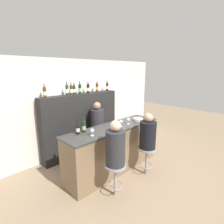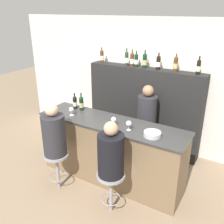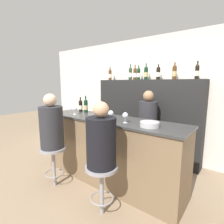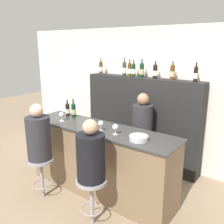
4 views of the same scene
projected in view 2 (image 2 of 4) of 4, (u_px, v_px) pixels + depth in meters
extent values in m
plane|color=#8C755B|center=(101.00, 188.00, 4.10)|extent=(16.00, 16.00, 0.00)
cube|color=beige|center=(149.00, 85.00, 5.02)|extent=(6.40, 0.05, 2.60)
cube|color=brown|center=(111.00, 152.00, 4.14)|extent=(2.43, 0.61, 1.04)
cube|color=#333333|center=(111.00, 123.00, 3.94)|extent=(2.47, 0.65, 0.03)
cube|color=black|center=(143.00, 110.00, 5.02)|extent=(2.31, 0.28, 1.69)
cylinder|color=black|center=(75.00, 103.00, 4.43)|extent=(0.07, 0.07, 0.19)
cylinder|color=beige|center=(75.00, 104.00, 4.43)|extent=(0.07, 0.07, 0.08)
sphere|color=black|center=(75.00, 98.00, 4.39)|extent=(0.07, 0.07, 0.07)
cylinder|color=black|center=(74.00, 95.00, 4.37)|extent=(0.02, 0.02, 0.08)
cylinder|color=black|center=(81.00, 104.00, 4.36)|extent=(0.07, 0.07, 0.21)
cylinder|color=tan|center=(81.00, 105.00, 4.36)|extent=(0.07, 0.07, 0.09)
sphere|color=black|center=(81.00, 99.00, 4.32)|extent=(0.07, 0.07, 0.07)
cylinder|color=black|center=(81.00, 95.00, 4.29)|extent=(0.02, 0.02, 0.09)
cylinder|color=#4C2D14|center=(102.00, 57.00, 5.11)|extent=(0.08, 0.08, 0.22)
cylinder|color=beige|center=(102.00, 58.00, 5.12)|extent=(0.08, 0.08, 0.09)
sphere|color=#4C2D14|center=(102.00, 52.00, 5.07)|extent=(0.08, 0.08, 0.08)
cylinder|color=#4C2D14|center=(102.00, 49.00, 5.05)|extent=(0.02, 0.02, 0.08)
cylinder|color=#233823|center=(127.00, 60.00, 4.84)|extent=(0.07, 0.07, 0.24)
cylinder|color=white|center=(127.00, 60.00, 4.84)|extent=(0.07, 0.07, 0.10)
sphere|color=#233823|center=(127.00, 53.00, 4.79)|extent=(0.07, 0.07, 0.07)
cylinder|color=#233823|center=(127.00, 50.00, 4.77)|extent=(0.02, 0.02, 0.09)
cylinder|color=#4C2D14|center=(132.00, 61.00, 4.78)|extent=(0.07, 0.07, 0.22)
cylinder|color=white|center=(132.00, 61.00, 4.79)|extent=(0.08, 0.08, 0.09)
sphere|color=#4C2D14|center=(132.00, 55.00, 4.74)|extent=(0.07, 0.07, 0.07)
cylinder|color=#4C2D14|center=(132.00, 52.00, 4.72)|extent=(0.02, 0.02, 0.08)
cylinder|color=black|center=(136.00, 61.00, 4.74)|extent=(0.07, 0.07, 0.22)
cylinder|color=white|center=(136.00, 62.00, 4.75)|extent=(0.07, 0.07, 0.09)
sphere|color=black|center=(136.00, 55.00, 4.70)|extent=(0.07, 0.07, 0.07)
cylinder|color=black|center=(136.00, 53.00, 4.68)|extent=(0.02, 0.02, 0.07)
cylinder|color=black|center=(145.00, 62.00, 4.66)|extent=(0.08, 0.08, 0.23)
cylinder|color=tan|center=(145.00, 62.00, 4.66)|extent=(0.08, 0.08, 0.09)
sphere|color=black|center=(145.00, 55.00, 4.61)|extent=(0.08, 0.08, 0.08)
cylinder|color=black|center=(145.00, 52.00, 4.59)|extent=(0.02, 0.02, 0.09)
cylinder|color=black|center=(158.00, 64.00, 4.53)|extent=(0.08, 0.08, 0.21)
cylinder|color=white|center=(158.00, 64.00, 4.54)|extent=(0.08, 0.08, 0.09)
sphere|color=black|center=(159.00, 58.00, 4.49)|extent=(0.08, 0.08, 0.08)
cylinder|color=black|center=(159.00, 55.00, 4.47)|extent=(0.02, 0.02, 0.07)
cylinder|color=#4C2D14|center=(176.00, 65.00, 4.38)|extent=(0.08, 0.08, 0.23)
cylinder|color=tan|center=(175.00, 66.00, 4.38)|extent=(0.08, 0.08, 0.09)
sphere|color=#4C2D14|center=(176.00, 59.00, 4.33)|extent=(0.08, 0.08, 0.08)
cylinder|color=#4C2D14|center=(176.00, 56.00, 4.31)|extent=(0.02, 0.02, 0.07)
cylinder|color=black|center=(198.00, 68.00, 4.19)|extent=(0.07, 0.07, 0.22)
cylinder|color=beige|center=(198.00, 69.00, 4.20)|extent=(0.07, 0.07, 0.09)
sphere|color=black|center=(199.00, 62.00, 4.15)|extent=(0.07, 0.07, 0.07)
cylinder|color=black|center=(200.00, 58.00, 4.13)|extent=(0.02, 0.02, 0.08)
cylinder|color=silver|center=(72.00, 115.00, 4.18)|extent=(0.07, 0.07, 0.00)
cylinder|color=silver|center=(72.00, 113.00, 4.17)|extent=(0.01, 0.01, 0.06)
sphere|color=silver|center=(71.00, 110.00, 4.14)|extent=(0.08, 0.08, 0.08)
cylinder|color=silver|center=(114.00, 126.00, 3.79)|extent=(0.07, 0.07, 0.00)
cylinder|color=silver|center=(114.00, 124.00, 3.78)|extent=(0.01, 0.01, 0.07)
sphere|color=silver|center=(114.00, 119.00, 3.75)|extent=(0.08, 0.08, 0.08)
cylinder|color=silver|center=(129.00, 130.00, 3.67)|extent=(0.06, 0.06, 0.00)
cylinder|color=silver|center=(129.00, 128.00, 3.66)|extent=(0.01, 0.01, 0.07)
sphere|color=silver|center=(129.00, 123.00, 3.63)|extent=(0.08, 0.08, 0.08)
cylinder|color=#B7B7BC|center=(152.00, 134.00, 3.48)|extent=(0.25, 0.25, 0.07)
cylinder|color=gray|center=(58.00, 172.00, 4.01)|extent=(0.05, 0.05, 0.60)
torus|color=gray|center=(58.00, 176.00, 4.04)|extent=(0.29, 0.29, 0.02)
cylinder|color=gray|center=(56.00, 155.00, 3.89)|extent=(0.40, 0.40, 0.04)
cylinder|color=#28282D|center=(54.00, 135.00, 3.75)|extent=(0.35, 0.35, 0.64)
sphere|color=#D8AD8C|center=(51.00, 110.00, 3.59)|extent=(0.19, 0.19, 0.19)
cylinder|color=gray|center=(111.00, 194.00, 3.53)|extent=(0.05, 0.05, 0.60)
torus|color=gray|center=(111.00, 199.00, 3.57)|extent=(0.29, 0.29, 0.02)
cylinder|color=gray|center=(111.00, 175.00, 3.41)|extent=(0.40, 0.40, 0.04)
cylinder|color=black|center=(111.00, 155.00, 3.29)|extent=(0.36, 0.36, 0.60)
sphere|color=tan|center=(111.00, 129.00, 3.14)|extent=(0.19, 0.19, 0.19)
cylinder|color=#28282D|center=(146.00, 129.00, 4.68)|extent=(0.36, 0.36, 1.28)
sphere|color=#936B4C|center=(148.00, 91.00, 4.40)|extent=(0.20, 0.20, 0.20)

